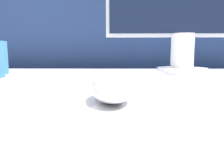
{
  "coord_description": "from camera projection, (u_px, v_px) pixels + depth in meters",
  "views": [
    {
      "loc": [
        0.04,
        -0.55,
        0.8
      ],
      "look_at": [
        0.04,
        -0.21,
        0.75
      ],
      "focal_mm": 35.0,
      "sensor_mm": 36.0,
      "label": 1
    }
  ],
  "objects": [
    {
      "name": "computer_mouse_near",
      "position": [
        112.0,
        89.0,
        0.31
      ],
      "size": [
        0.07,
        0.13,
        0.03
      ],
      "rotation": [
        0.0,
        0.0,
        0.08
      ],
      "color": "white",
      "rests_on": "desk"
    },
    {
      "name": "partition_panel",
      "position": [
        108.0,
        80.0,
        1.19
      ],
      "size": [
        5.0,
        0.03,
        1.33
      ],
      "color": "navy",
      "rests_on": "ground_plane"
    },
    {
      "name": "keyboard",
      "position": [
        88.0,
        77.0,
        0.54
      ],
      "size": [
        0.38,
        0.19,
        0.02
      ],
      "rotation": [
        0.0,
        0.0,
        0.13
      ],
      "color": "silver",
      "rests_on": "desk"
    }
  ]
}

